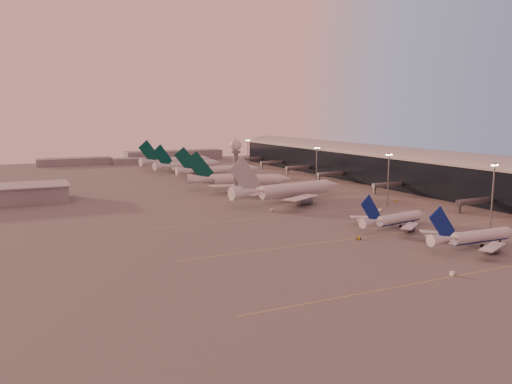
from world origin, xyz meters
name	(u,v)px	position (x,y,z in m)	size (l,w,h in m)	color
ground	(364,246)	(0.00, 0.00, 0.00)	(700.00, 700.00, 0.00)	#4D4B4B
taxiway_markings	(342,210)	(30.00, 56.00, 0.01)	(180.00, 185.25, 0.02)	gold
terminal	(397,167)	(107.88, 110.09, 10.52)	(57.00, 362.00, 23.04)	black
radar_tower	(236,155)	(5.00, 120.00, 20.95)	(6.40, 6.40, 31.10)	slate
mast_a	(493,193)	(58.00, 0.00, 13.74)	(3.60, 0.56, 25.00)	slate
mast_b	(388,177)	(55.00, 55.00, 13.74)	(3.60, 0.56, 25.00)	slate
mast_c	(317,166)	(50.00, 110.00, 13.74)	(3.60, 0.56, 25.00)	slate
mast_d	(248,155)	(48.00, 200.00, 13.74)	(3.60, 0.56, 25.00)	slate
distant_horizon	(146,157)	(2.62, 325.14, 3.89)	(165.00, 37.50, 9.00)	slate
narrowbody_near	(475,239)	(31.14, -16.47, 3.00)	(37.99, 30.32, 14.84)	silver
narrowbody_mid	(395,221)	(26.68, 16.66, 2.89)	(36.27, 28.71, 14.26)	silver
widebody_white	(289,193)	(19.03, 86.05, 4.09)	(66.71, 53.06, 23.59)	silver
greentail_a	(240,182)	(13.30, 133.98, 3.89)	(58.32, 46.31, 22.04)	silver
greentail_b	(219,172)	(20.05, 185.09, 3.85)	(59.97, 48.43, 21.78)	silver
greentail_c	(189,167)	(12.57, 228.07, 3.85)	(58.05, 46.17, 21.77)	silver
greentail_d	(177,163)	(12.13, 257.72, 4.16)	(63.50, 50.65, 23.53)	silver
gsv_truck_a	(453,271)	(3.19, -34.28, 1.20)	(6.13, 3.21, 2.35)	white
gsv_tug_mid	(359,238)	(3.58, 7.93, 0.49)	(3.86, 3.67, 0.96)	gold
gsv_truck_b	(381,209)	(43.52, 45.19, 1.23)	(6.10, 2.60, 2.40)	white
gsv_truck_c	(272,208)	(-0.05, 66.21, 1.24)	(6.41, 4.29, 2.44)	white
gsv_catering_b	(397,198)	(66.98, 62.27, 1.91)	(4.81, 2.52, 3.83)	gold
gsv_tug_far	(281,196)	(21.08, 97.49, 0.54)	(4.18, 4.11, 1.05)	gold
gsv_tug_hangar	(264,179)	(43.39, 163.32, 0.57)	(4.03, 2.57, 1.11)	#56585B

